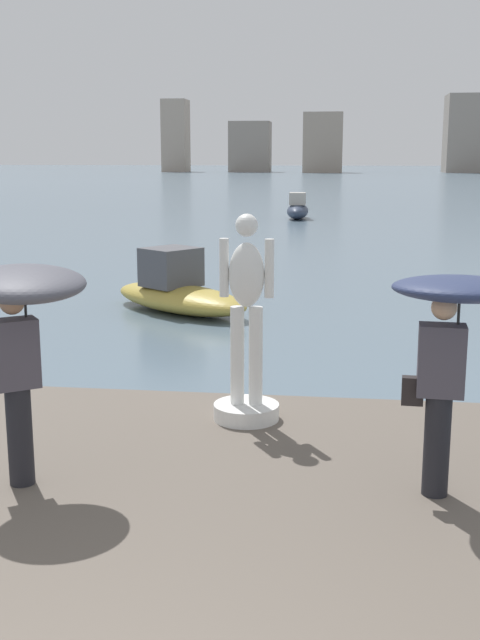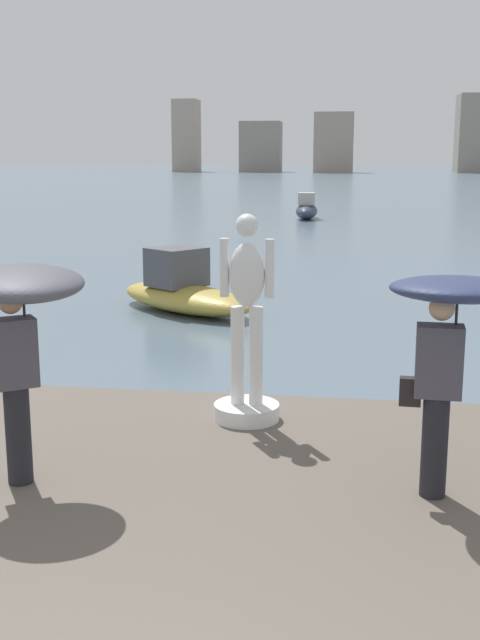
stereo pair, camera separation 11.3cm
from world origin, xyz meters
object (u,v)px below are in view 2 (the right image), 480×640
at_px(onlooker_right, 451,322).
at_px(boat_near, 307,210).
at_px(onlooker_left, 20,311).
at_px(statue_white_figure, 247,342).
at_px(boat_far, 184,291).

bearing_deg(onlooker_right, boat_near, 95.29).
bearing_deg(onlooker_right, onlooker_left, -177.13).
bearing_deg(boat_near, statue_white_figure, -87.77).
bearing_deg(boat_near, onlooker_left, -90.71).
bearing_deg(statue_white_figure, boat_near, 92.23).
bearing_deg(boat_near, onlooker_right, -84.71).
bearing_deg(statue_white_figure, boat_far, 106.91).
height_order(statue_white_figure, boat_far, statue_white_figure).
relative_size(boat_near, boat_far, 0.87).
relative_size(onlooker_right, boat_near, 0.58).
distance_m(statue_white_figure, boat_far, 8.26).
xyz_separation_m(onlooker_left, boat_far, (-0.69, 9.76, -1.51)).
bearing_deg(boat_far, onlooker_left, -85.95).
distance_m(onlooker_left, boat_near, 34.54).
xyz_separation_m(statue_white_figure, onlooker_right, (1.91, -1.71, 0.64)).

